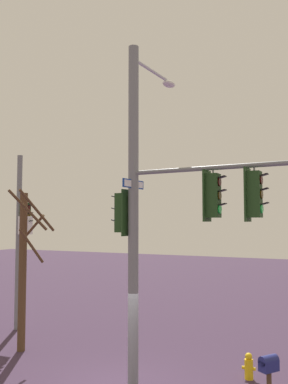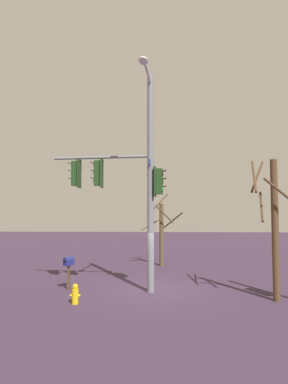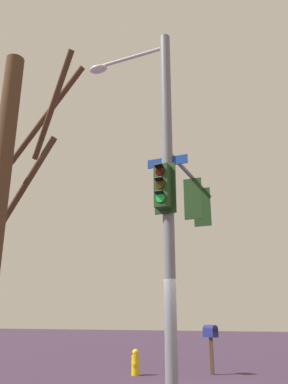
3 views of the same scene
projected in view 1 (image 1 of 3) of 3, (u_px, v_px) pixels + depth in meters
The scene contains 5 objects.
main_signal_pole_assembly at pixel (157, 199), 11.19m from camera, with size 5.07×3.15×9.45m.
secondary_pole_assembly at pixel (21, 232), 17.18m from camera, with size 0.76×0.40×7.23m.
fire_hydrant at pixel (249, 367), 11.66m from camera, with size 0.38×0.24×0.73m.
mailbox at pixel (269, 369), 9.41m from camera, with size 0.46×0.50×1.41m.
bare_tree_across_street at pixel (24, 265), 14.31m from camera, with size 1.43×1.56×5.53m.
Camera 1 is at (-5.13, 9.81, 4.51)m, focal length 38.51 mm.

